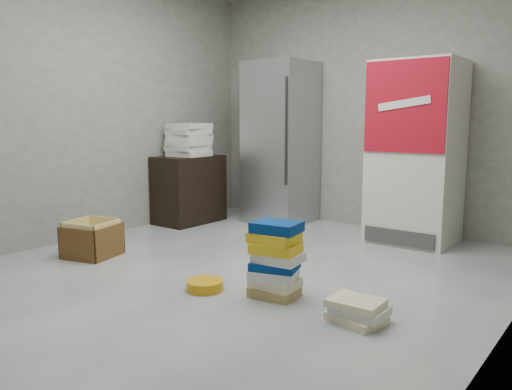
{
  "coord_description": "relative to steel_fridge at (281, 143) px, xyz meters",
  "views": [
    {
      "loc": [
        2.55,
        -2.79,
        1.23
      ],
      "look_at": [
        -0.17,
        0.7,
        0.56
      ],
      "focal_mm": 35.0,
      "sensor_mm": 36.0,
      "label": 1
    }
  ],
  "objects": [
    {
      "name": "coke_cooler",
      "position": [
        1.65,
        -0.01,
        -0.05
      ],
      "size": [
        0.8,
        0.73,
        1.8
      ],
      "color": "silver",
      "rests_on": "ground"
    },
    {
      "name": "phonebook_stack_side",
      "position": [
        2.15,
        -2.24,
        -0.88
      ],
      "size": [
        0.36,
        0.31,
        0.14
      ],
      "rotation": [
        0.0,
        0.0,
        -0.09
      ],
      "color": "beige",
      "rests_on": "ground"
    },
    {
      "name": "wood_shelf",
      "position": [
        -0.83,
        -0.73,
        -0.55
      ],
      "size": [
        0.5,
        0.8,
        0.8
      ],
      "primitive_type": "cube",
      "color": "black",
      "rests_on": "ground"
    },
    {
      "name": "bucket_lid",
      "position": [
        1.01,
        -2.39,
        -0.91
      ],
      "size": [
        0.28,
        0.28,
        0.07
      ],
      "primitive_type": "cylinder",
      "rotation": [
        0.0,
        0.0,
        -0.03
      ],
      "color": "orange",
      "rests_on": "ground"
    },
    {
      "name": "ground",
      "position": [
        0.9,
        -2.13,
        -0.95
      ],
      "size": [
        5.0,
        5.0,
        0.0
      ],
      "primitive_type": "plane",
      "color": "silver",
      "rests_on": "ground"
    },
    {
      "name": "supply_box_stack",
      "position": [
        -0.81,
        -0.73,
        0.04
      ],
      "size": [
        0.43,
        0.44,
        0.39
      ],
      "color": "white",
      "rests_on": "wood_shelf"
    },
    {
      "name": "phonebook_stack_main",
      "position": [
        1.49,
        -2.19,
        -0.68
      ],
      "size": [
        0.39,
        0.34,
        0.53
      ],
      "rotation": [
        0.0,
        0.0,
        0.2
      ],
      "color": "#A2864E",
      "rests_on": "ground"
    },
    {
      "name": "cardboard_box",
      "position": [
        -0.43,
        -2.36,
        -0.81
      ],
      "size": [
        0.5,
        0.5,
        0.33
      ],
      "rotation": [
        0.0,
        0.0,
        0.27
      ],
      "color": "yellow",
      "rests_on": "ground"
    },
    {
      "name": "room_shell",
      "position": [
        0.9,
        -2.13,
        0.85
      ],
      "size": [
        4.04,
        5.04,
        2.82
      ],
      "color": "#9E988E",
      "rests_on": "ground"
    },
    {
      "name": "steel_fridge",
      "position": [
        0.0,
        0.0,
        0.0
      ],
      "size": [
        0.7,
        0.72,
        1.9
      ],
      "color": "#ADAFB6",
      "rests_on": "ground"
    }
  ]
}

